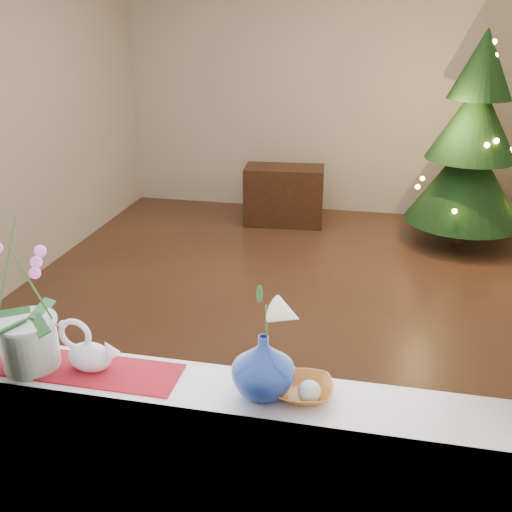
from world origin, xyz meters
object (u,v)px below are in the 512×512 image
at_px(xmas_tree, 472,142).
at_px(amber_dish, 304,391).
at_px(side_table, 284,195).
at_px(swan, 88,347).
at_px(paperweight, 309,392).
at_px(orchid_pot, 20,288).
at_px(blue_vase, 263,361).

bearing_deg(xmas_tree, amber_dish, -104.43).
distance_m(xmas_tree, side_table, 1.94).
bearing_deg(xmas_tree, swan, -113.92).
distance_m(swan, paperweight, 0.78).
bearing_deg(side_table, swan, -94.83).
bearing_deg(paperweight, orchid_pot, -179.98).
xyz_separation_m(orchid_pot, xmas_tree, (2.01, 4.09, -0.23)).
bearing_deg(blue_vase, amber_dish, 5.94).
xyz_separation_m(amber_dish, side_table, (-0.76, 4.27, -0.63)).
xyz_separation_m(orchid_pot, side_table, (0.21, 4.30, -0.92)).
bearing_deg(xmas_tree, side_table, 173.26).
bearing_deg(paperweight, xmas_tree, 75.94).
relative_size(blue_vase, side_table, 0.30).
xyz_separation_m(xmas_tree, side_table, (-1.80, 0.21, -0.69)).
relative_size(xmas_tree, side_table, 2.41).
height_order(orchid_pot, xmas_tree, xmas_tree).
distance_m(orchid_pot, blue_vase, 0.86).
bearing_deg(swan, paperweight, -21.52).
relative_size(orchid_pot, swan, 2.83).
bearing_deg(side_table, blue_vase, -86.55).
height_order(swan, blue_vase, blue_vase).
relative_size(blue_vase, xmas_tree, 0.13).
height_order(blue_vase, xmas_tree, xmas_tree).
bearing_deg(amber_dish, orchid_pot, -178.43).
bearing_deg(side_table, orchid_pot, -97.67).
distance_m(paperweight, amber_dish, 0.04).
bearing_deg(blue_vase, swan, 178.95).
relative_size(paperweight, amber_dish, 0.47).
height_order(orchid_pot, paperweight, orchid_pot).
height_order(paperweight, amber_dish, paperweight).
xyz_separation_m(paperweight, side_table, (-0.78, 4.30, -0.65)).
height_order(orchid_pot, blue_vase, orchid_pot).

